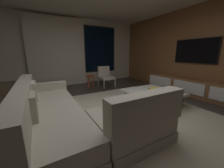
% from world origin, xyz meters
% --- Properties ---
extents(floor, '(9.20, 9.20, 0.00)m').
position_xyz_m(floor, '(0.00, 0.00, 0.00)').
color(floor, '#332B26').
extents(back_wall_with_window, '(6.60, 0.30, 2.70)m').
position_xyz_m(back_wall_with_window, '(-0.06, 3.62, 1.34)').
color(back_wall_with_window, beige).
rests_on(back_wall_with_window, floor).
extents(media_wall, '(0.12, 7.80, 2.70)m').
position_xyz_m(media_wall, '(3.06, 0.00, 1.35)').
color(media_wall, brown).
rests_on(media_wall, floor).
extents(area_rug, '(3.20, 3.80, 0.01)m').
position_xyz_m(area_rug, '(0.35, -0.10, 0.01)').
color(area_rug, beige).
rests_on(area_rug, floor).
extents(sectional_couch, '(1.98, 2.50, 0.82)m').
position_xyz_m(sectional_couch, '(-0.93, -0.06, 0.29)').
color(sectional_couch, '#A49C8C').
rests_on(sectional_couch, floor).
extents(coffee_table, '(1.16, 1.16, 0.36)m').
position_xyz_m(coffee_table, '(1.13, 0.14, 0.19)').
color(coffee_table, '#30261A').
rests_on(coffee_table, floor).
extents(book_stack_on_coffee_table, '(0.29, 0.22, 0.09)m').
position_xyz_m(book_stack_on_coffee_table, '(1.15, 0.10, 0.40)').
color(book_stack_on_coffee_table, '#CFA9C8').
rests_on(book_stack_on_coffee_table, coffee_table).
extents(accent_chair_near_window, '(0.55, 0.57, 0.78)m').
position_xyz_m(accent_chair_near_window, '(0.99, 2.46, 0.43)').
color(accent_chair_near_window, '#B2ADA0').
rests_on(accent_chair_near_window, floor).
extents(side_stool, '(0.32, 0.32, 0.46)m').
position_xyz_m(side_stool, '(0.40, 2.56, 0.37)').
color(side_stool, '#BF4C1E').
rests_on(side_stool, floor).
extents(media_console, '(0.46, 3.10, 0.52)m').
position_xyz_m(media_console, '(2.77, 0.05, 0.25)').
color(media_console, brown).
rests_on(media_console, floor).
extents(mounted_tv, '(0.05, 1.26, 0.73)m').
position_xyz_m(mounted_tv, '(2.95, 0.25, 1.35)').
color(mounted_tv, black).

